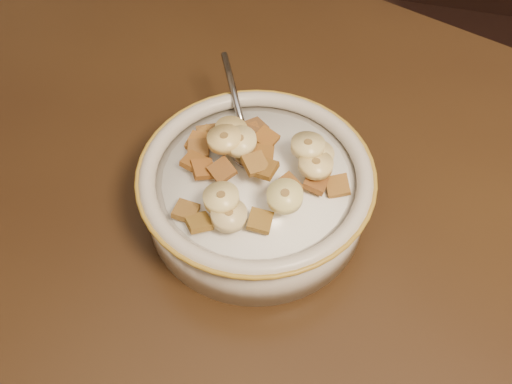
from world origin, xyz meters
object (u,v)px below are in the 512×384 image
Objects in this scene: cereal_bowl at (256,195)px; spoon at (248,149)px; table at (329,327)px; chair at (461,43)px.

cereal_bowl is 0.04m from spoon.
table is 0.85m from chair.
chair reaches higher than cereal_bowl.
table is at bearing -101.54° from chair.
spoon is (-0.15, 0.07, 0.07)m from table.
chair is at bearing 98.62° from table.
table is 27.73× the size of spoon.
spoon reaches higher than table.
table is at bearing 103.60° from spoon.
spoon is at bearing 150.69° from table.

